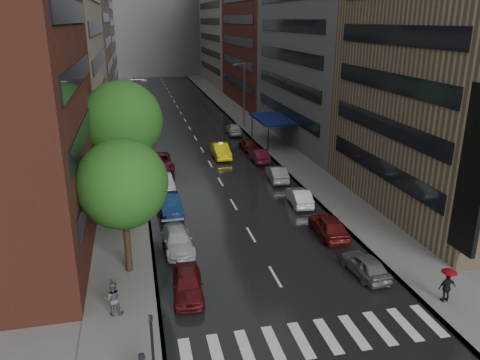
{
  "coord_description": "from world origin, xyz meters",
  "views": [
    {
      "loc": [
        -7.64,
        -19.83,
        14.77
      ],
      "look_at": [
        0.0,
        13.57,
        3.0
      ],
      "focal_mm": 35.0,
      "sensor_mm": 36.0,
      "label": 1
    }
  ],
  "objects": [
    {
      "name": "street_lamp_left",
      "position": [
        -7.72,
        30.0,
        4.89
      ],
      "size": [
        1.74,
        0.22,
        9.0
      ],
      "color": "gray",
      "rests_on": "sidewalk_left"
    },
    {
      "name": "taxi",
      "position": [
        1.59,
        30.2,
        0.8
      ],
      "size": [
        1.7,
        4.84,
        1.59
      ],
      "primitive_type": "imported",
      "rotation": [
        0.0,
        0.0,
        0.0
      ],
      "color": "yellow",
      "rests_on": "ground"
    },
    {
      "name": "traffic_light",
      "position": [
        -7.6,
        -3.56,
        2.23
      ],
      "size": [
        0.18,
        0.15,
        3.45
      ],
      "color": "black",
      "rests_on": "sidewalk_left"
    },
    {
      "name": "street_lamp_right",
      "position": [
        7.72,
        45.0,
        4.89
      ],
      "size": [
        1.74,
        0.22,
        9.0
      ],
      "color": "gray",
      "rests_on": "sidewalk_right"
    },
    {
      "name": "sidewalk_right",
      "position": [
        9.0,
        50.0,
        0.07
      ],
      "size": [
        4.0,
        140.0,
        0.15
      ],
      "primitive_type": "cube",
      "color": "gray",
      "rests_on": "ground"
    },
    {
      "name": "tree_far",
      "position": [
        -8.6,
        34.76,
        5.02
      ],
      "size": [
        4.61,
        4.61,
        7.34
      ],
      "color": "#382619",
      "rests_on": "ground"
    },
    {
      "name": "parked_cars_right",
      "position": [
        5.4,
        21.96,
        0.73
      ],
      "size": [
        2.11,
        42.35,
        1.57
      ],
      "color": "slate",
      "rests_on": "ground"
    },
    {
      "name": "buildings_right",
      "position": [
        15.0,
        56.7,
        15.03
      ],
      "size": [
        8.05,
        109.1,
        36.0
      ],
      "color": "#937A5B",
      "rests_on": "ground"
    },
    {
      "name": "ped_red_umbrella",
      "position": [
        8.25,
        -0.8,
        1.33
      ],
      "size": [
        1.01,
        0.82,
        2.01
      ],
      "color": "black",
      "rests_on": "sidewalk_right"
    },
    {
      "name": "building_far",
      "position": [
        0.0,
        118.0,
        16.0
      ],
      "size": [
        40.0,
        14.0,
        32.0
      ],
      "primitive_type": "cube",
      "color": "slate",
      "rests_on": "ground"
    },
    {
      "name": "ped_black_umbrella",
      "position": [
        -9.39,
        2.01,
        1.38
      ],
      "size": [
        0.96,
        0.98,
        2.09
      ],
      "color": "#525357",
      "rests_on": "sidewalk_left"
    },
    {
      "name": "buildings_left",
      "position": [
        -15.0,
        58.79,
        15.99
      ],
      "size": [
        8.0,
        108.0,
        38.0
      ],
      "color": "maroon",
      "rests_on": "ground"
    },
    {
      "name": "parked_cars_left",
      "position": [
        -5.4,
        17.18,
        0.73
      ],
      "size": [
        2.8,
        29.24,
        1.55
      ],
      "color": "#551115",
      "rests_on": "ground"
    },
    {
      "name": "ground",
      "position": [
        0.0,
        0.0,
        0.0
      ],
      "size": [
        220.0,
        220.0,
        0.0
      ],
      "primitive_type": "plane",
      "color": "gray",
      "rests_on": "ground"
    },
    {
      "name": "tree_mid",
      "position": [
        -8.6,
        18.3,
        7.05
      ],
      "size": [
        6.46,
        6.46,
        10.29
      ],
      "color": "#382619",
      "rests_on": "ground"
    },
    {
      "name": "road",
      "position": [
        0.0,
        50.0,
        0.01
      ],
      "size": [
        14.0,
        140.0,
        0.01
      ],
      "primitive_type": "cube",
      "color": "black",
      "rests_on": "ground"
    },
    {
      "name": "awning",
      "position": [
        8.98,
        35.0,
        3.13
      ],
      "size": [
        4.0,
        8.0,
        3.12
      ],
      "color": "navy",
      "rests_on": "sidewalk_right"
    },
    {
      "name": "crosswalk",
      "position": [
        0.2,
        -2.0,
        0.01
      ],
      "size": [
        13.15,
        2.8,
        0.01
      ],
      "color": "silver",
      "rests_on": "ground"
    },
    {
      "name": "sidewalk_left",
      "position": [
        -9.0,
        50.0,
        0.07
      ],
      "size": [
        4.0,
        140.0,
        0.15
      ],
      "primitive_type": "cube",
      "color": "gray",
      "rests_on": "ground"
    },
    {
      "name": "tree_near",
      "position": [
        -8.6,
        6.46,
        5.79
      ],
      "size": [
        5.31,
        5.31,
        8.46
      ],
      "color": "#382619",
      "rests_on": "ground"
    }
  ]
}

